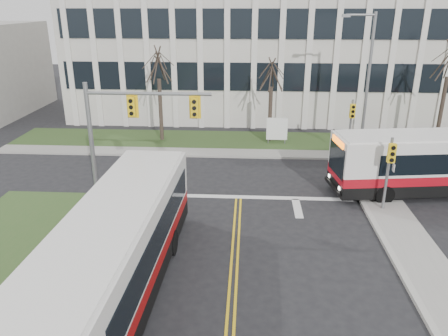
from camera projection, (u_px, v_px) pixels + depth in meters
ground at (232, 292)px, 15.62m from camera, size 120.00×120.00×0.00m
sidewalk_cross at (315, 155)px, 29.51m from camera, size 44.00×1.60×0.14m
building_lawn at (310, 143)px, 32.13m from camera, size 44.00×5.00×0.12m
office_building at (298, 44)px, 41.21m from camera, size 40.00×16.00×12.00m
mast_arm_signal at (123, 123)px, 21.10m from camera, size 6.11×0.38×6.20m
signal_pole_near at (389, 164)px, 20.78m from camera, size 0.34×0.39×3.80m
signal_pole_far at (351, 120)px, 28.71m from camera, size 0.34×0.39×3.80m
streetlight at (366, 77)px, 28.46m from camera, size 2.15×0.25×9.20m
directory_sign at (277, 129)px, 31.40m from camera, size 1.50×0.12×2.00m
tree_left at (158, 66)px, 30.79m from camera, size 1.80×1.80×7.70m
tree_mid at (272, 76)px, 30.76m from camera, size 1.80×1.80×6.82m
bus_main at (115, 259)px, 14.58m from camera, size 3.12×12.75×3.38m
bus_cross at (448, 164)px, 23.30m from camera, size 12.48×4.23×3.26m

